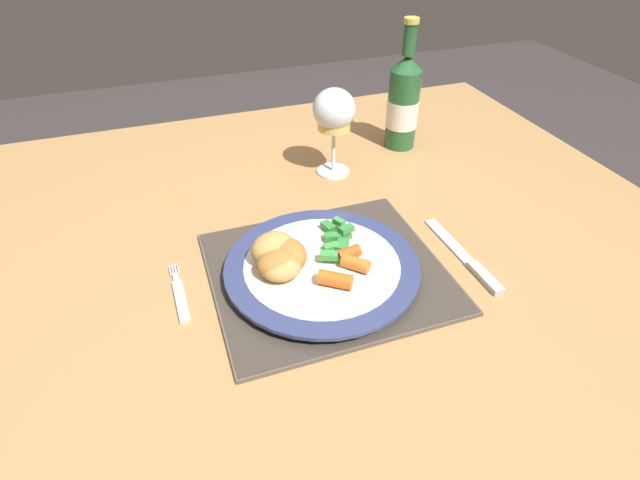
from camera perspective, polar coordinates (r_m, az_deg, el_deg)
ground_plane at (r=1.37m, az=-0.81°, el=-25.42°), size 6.00×6.00×0.00m
dining_table at (r=0.85m, az=-1.19°, el=-4.47°), size 1.26×1.07×0.74m
placemat at (r=0.73m, az=0.78°, el=-3.63°), size 0.33×0.30×0.01m
dinner_plate at (r=0.71m, az=0.22°, el=-3.26°), size 0.28×0.28×0.02m
breaded_croquettes at (r=0.69m, az=-4.64°, el=-1.97°), size 0.08×0.10×0.04m
green_beans_pile at (r=0.74m, az=2.07°, el=-0.09°), size 0.08×0.11×0.02m
glazed_carrots at (r=0.69m, az=2.89°, el=-3.19°), size 0.08×0.08×0.02m
fork at (r=0.72m, az=-15.71°, el=-6.18°), size 0.02×0.12×0.01m
table_knife at (r=0.78m, az=16.57°, el=-2.23°), size 0.02×0.19×0.01m
wine_glass at (r=0.92m, az=1.62°, el=14.26°), size 0.08×0.08×0.17m
bottle at (r=1.05m, az=9.49°, el=15.25°), size 0.06×0.06×0.25m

